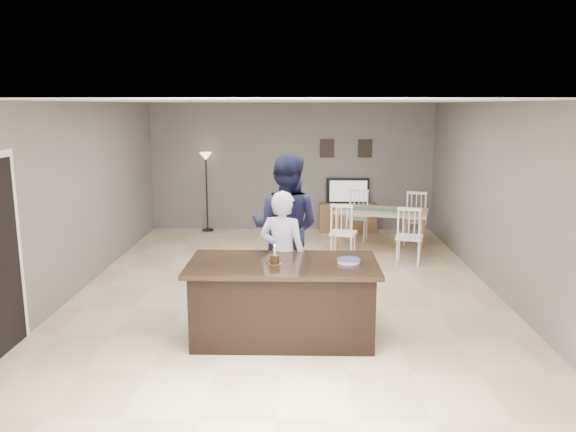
{
  "coord_description": "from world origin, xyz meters",
  "views": [
    {
      "loc": [
        0.2,
        -7.92,
        2.65
      ],
      "look_at": [
        0.02,
        -0.3,
        1.14
      ],
      "focal_mm": 35.0,
      "sensor_mm": 36.0,
      "label": 1
    }
  ],
  "objects_px": {
    "birthday_cake": "(275,259)",
    "dining_table": "(381,217)",
    "television": "(348,191)",
    "floor_lamp": "(206,170)",
    "plate_stack": "(349,261)",
    "tv_console": "(348,218)",
    "kitchen_island": "(283,300)",
    "man": "(285,228)",
    "woman": "(283,256)"
  },
  "relations": [
    {
      "from": "television",
      "to": "floor_lamp",
      "type": "relative_size",
      "value": 0.55
    },
    {
      "from": "birthday_cake",
      "to": "kitchen_island",
      "type": "bearing_deg",
      "value": 35.07
    },
    {
      "from": "television",
      "to": "floor_lamp",
      "type": "distance_m",
      "value": 3.03
    },
    {
      "from": "kitchen_island",
      "to": "woman",
      "type": "height_order",
      "value": "woman"
    },
    {
      "from": "television",
      "to": "birthday_cake",
      "type": "bearing_deg",
      "value": 77.26
    },
    {
      "from": "television",
      "to": "man",
      "type": "bearing_deg",
      "value": 74.42
    },
    {
      "from": "tv_console",
      "to": "man",
      "type": "xyz_separation_m",
      "value": [
        -1.21,
        -4.26,
        0.71
      ]
    },
    {
      "from": "tv_console",
      "to": "man",
      "type": "bearing_deg",
      "value": -105.82
    },
    {
      "from": "floor_lamp",
      "to": "kitchen_island",
      "type": "bearing_deg",
      "value": -72.19
    },
    {
      "from": "kitchen_island",
      "to": "television",
      "type": "relative_size",
      "value": 2.35
    },
    {
      "from": "birthday_cake",
      "to": "dining_table",
      "type": "xyz_separation_m",
      "value": [
        1.76,
        4.02,
        -0.32
      ]
    },
    {
      "from": "man",
      "to": "dining_table",
      "type": "bearing_deg",
      "value": -108.6
    },
    {
      "from": "television",
      "to": "dining_table",
      "type": "bearing_deg",
      "value": 105.66
    },
    {
      "from": "plate_stack",
      "to": "floor_lamp",
      "type": "distance_m",
      "value": 6.14
    },
    {
      "from": "woman",
      "to": "dining_table",
      "type": "distance_m",
      "value": 3.81
    },
    {
      "from": "television",
      "to": "woman",
      "type": "bearing_deg",
      "value": 76.5
    },
    {
      "from": "birthday_cake",
      "to": "dining_table",
      "type": "distance_m",
      "value": 4.4
    },
    {
      "from": "kitchen_island",
      "to": "woman",
      "type": "bearing_deg",
      "value": 92.28
    },
    {
      "from": "birthday_cake",
      "to": "floor_lamp",
      "type": "height_order",
      "value": "floor_lamp"
    },
    {
      "from": "kitchen_island",
      "to": "floor_lamp",
      "type": "relative_size",
      "value": 1.28
    },
    {
      "from": "kitchen_island",
      "to": "tv_console",
      "type": "height_order",
      "value": "kitchen_island"
    },
    {
      "from": "tv_console",
      "to": "plate_stack",
      "type": "bearing_deg",
      "value": -94.68
    },
    {
      "from": "man",
      "to": "plate_stack",
      "type": "relative_size",
      "value": 7.65
    },
    {
      "from": "birthday_cake",
      "to": "dining_table",
      "type": "bearing_deg",
      "value": 66.32
    },
    {
      "from": "woman",
      "to": "birthday_cake",
      "type": "xyz_separation_m",
      "value": [
        -0.07,
        -0.61,
        0.13
      ]
    },
    {
      "from": "plate_stack",
      "to": "kitchen_island",
      "type": "bearing_deg",
      "value": -179.08
    },
    {
      "from": "tv_console",
      "to": "woman",
      "type": "distance_m",
      "value": 5.19
    },
    {
      "from": "tv_console",
      "to": "dining_table",
      "type": "relative_size",
      "value": 0.55
    },
    {
      "from": "tv_console",
      "to": "man",
      "type": "distance_m",
      "value": 4.48
    },
    {
      "from": "television",
      "to": "plate_stack",
      "type": "height_order",
      "value": "television"
    },
    {
      "from": "birthday_cake",
      "to": "floor_lamp",
      "type": "bearing_deg",
      "value": 106.8
    },
    {
      "from": "woman",
      "to": "birthday_cake",
      "type": "distance_m",
      "value": 0.63
    },
    {
      "from": "woman",
      "to": "dining_table",
      "type": "bearing_deg",
      "value": -98.03
    },
    {
      "from": "woman",
      "to": "plate_stack",
      "type": "height_order",
      "value": "woman"
    },
    {
      "from": "tv_console",
      "to": "dining_table",
      "type": "distance_m",
      "value": 1.72
    },
    {
      "from": "woman",
      "to": "birthday_cake",
      "type": "height_order",
      "value": "woman"
    },
    {
      "from": "plate_stack",
      "to": "tv_console",
      "type": "bearing_deg",
      "value": 85.32
    },
    {
      "from": "tv_console",
      "to": "floor_lamp",
      "type": "height_order",
      "value": "floor_lamp"
    },
    {
      "from": "kitchen_island",
      "to": "plate_stack",
      "type": "distance_m",
      "value": 0.88
    },
    {
      "from": "kitchen_island",
      "to": "woman",
      "type": "xyz_separation_m",
      "value": [
        -0.02,
        0.55,
        0.37
      ]
    },
    {
      "from": "birthday_cake",
      "to": "television",
      "type": "bearing_deg",
      "value": 77.26
    },
    {
      "from": "kitchen_island",
      "to": "man",
      "type": "xyz_separation_m",
      "value": [
        -0.01,
        1.31,
        0.55
      ]
    },
    {
      "from": "dining_table",
      "to": "kitchen_island",
      "type": "bearing_deg",
      "value": -97.81
    },
    {
      "from": "plate_stack",
      "to": "dining_table",
      "type": "xyz_separation_m",
      "value": [
        0.93,
        3.94,
        -0.28
      ]
    },
    {
      "from": "kitchen_island",
      "to": "man",
      "type": "height_order",
      "value": "man"
    },
    {
      "from": "woman",
      "to": "floor_lamp",
      "type": "distance_m",
      "value": 5.36
    },
    {
      "from": "birthday_cake",
      "to": "plate_stack",
      "type": "bearing_deg",
      "value": 5.1
    },
    {
      "from": "television",
      "to": "birthday_cake",
      "type": "xyz_separation_m",
      "value": [
        -1.29,
        -5.7,
        0.09
      ]
    },
    {
      "from": "dining_table",
      "to": "floor_lamp",
      "type": "bearing_deg",
      "value": 169.87
    },
    {
      "from": "birthday_cake",
      "to": "floor_lamp",
      "type": "xyz_separation_m",
      "value": [
        -1.71,
        5.65,
        0.35
      ]
    }
  ]
}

